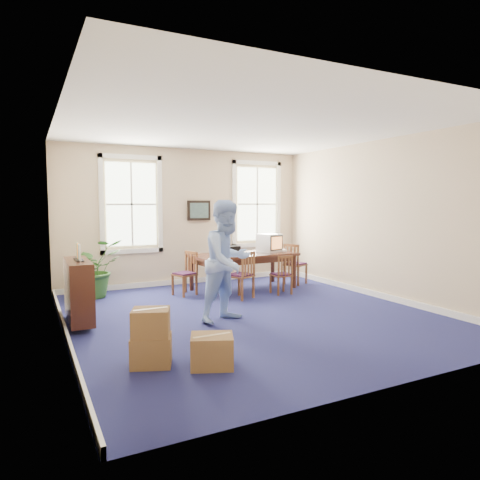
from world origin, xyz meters
name	(u,v)px	position (x,y,z in m)	size (l,w,h in m)	color
floor	(250,315)	(0.00, 0.00, 0.00)	(6.50, 6.50, 0.00)	navy
ceiling	(251,127)	(0.00, 0.00, 3.20)	(6.50, 6.50, 0.00)	white
wall_back	(186,217)	(0.00, 3.25, 1.60)	(6.50, 6.50, 0.00)	#CFB692
wall_front	(399,236)	(0.00, -3.25, 1.60)	(6.50, 6.50, 0.00)	#CFB692
wall_left	(60,227)	(-3.00, 0.00, 1.60)	(6.50, 6.50, 0.00)	#CFB692
wall_right	(382,219)	(3.00, 0.00, 1.60)	(6.50, 6.50, 0.00)	#CFB692
baseboard_back	(188,281)	(0.00, 3.22, 0.06)	(6.00, 0.04, 0.12)	white
baseboard_left	(67,335)	(-2.97, 0.00, 0.06)	(0.04, 6.50, 0.12)	white
baseboard_right	(378,295)	(2.97, 0.00, 0.06)	(0.04, 6.50, 0.12)	white
window_left	(131,204)	(-1.30, 3.23, 1.90)	(1.40, 0.12, 2.20)	white
window_right	(257,204)	(1.90, 3.23, 1.90)	(1.40, 0.12, 2.20)	white
wall_picture	(199,211)	(0.30, 3.20, 1.75)	(0.58, 0.06, 0.48)	black
conference_table	(244,271)	(0.90, 2.02, 0.40)	(2.36, 1.07, 0.80)	#442116
crt_tv	(269,243)	(1.60, 2.07, 1.01)	(0.46, 0.50, 0.41)	#B7B7BC
game_console	(282,250)	(1.92, 2.02, 0.83)	(0.15, 0.19, 0.05)	white
equipment_bag	(232,250)	(0.63, 2.07, 0.89)	(0.35, 0.23, 0.17)	black
chair_near_left	(240,275)	(0.42, 1.21, 0.48)	(0.43, 0.43, 0.96)	brown
chair_near_right	(281,274)	(1.38, 1.21, 0.42)	(0.38, 0.38, 0.84)	brown
chair_end_left	(184,274)	(-0.49, 2.02, 0.45)	(0.41, 0.41, 0.91)	brown
chair_end_right	(296,264)	(2.29, 2.02, 0.48)	(0.44, 0.44, 0.97)	brown
man	(228,261)	(-0.51, -0.17, 0.99)	(0.97, 0.75, 1.98)	#9FC2FF
credenza	(79,295)	(-2.72, 0.71, 0.48)	(0.35, 1.22, 0.96)	#442116
brochure_rack	(79,256)	(-2.70, 0.71, 1.10)	(0.11, 0.64, 0.28)	#99999E
potted_plant	(94,268)	(-2.21, 2.66, 0.60)	(1.07, 0.93, 1.19)	#28551E
cardboard_boxes	(164,332)	(-1.97, -1.43, 0.36)	(1.26, 1.26, 0.72)	olive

